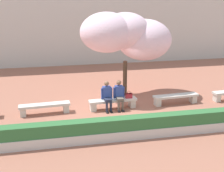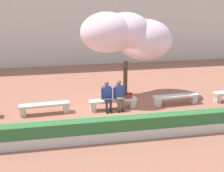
# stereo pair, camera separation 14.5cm
# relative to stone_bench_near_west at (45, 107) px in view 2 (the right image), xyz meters

# --- Properties ---
(ground_plane) EXTENTS (100.00, 100.00, 0.00)m
(ground_plane) POSITION_rel_stone_bench_near_west_xyz_m (2.97, 0.00, -0.31)
(ground_plane) COLOR #9E604C
(building_facade) EXTENTS (28.02, 4.00, 8.49)m
(building_facade) POSITION_rel_stone_bench_near_west_xyz_m (2.97, 10.72, 3.93)
(building_facade) COLOR beige
(building_facade) RESTS_ON ground
(stone_bench_near_west) EXTENTS (2.16, 0.54, 0.45)m
(stone_bench_near_west) POSITION_rel_stone_bench_near_west_xyz_m (0.00, 0.00, 0.00)
(stone_bench_near_west) COLOR beige
(stone_bench_near_west) RESTS_ON ground
(stone_bench_center) EXTENTS (2.16, 0.54, 0.45)m
(stone_bench_center) POSITION_rel_stone_bench_near_west_xyz_m (2.97, 0.00, 0.00)
(stone_bench_center) COLOR beige
(stone_bench_center) RESTS_ON ground
(stone_bench_near_east) EXTENTS (2.16, 0.54, 0.45)m
(stone_bench_near_east) POSITION_rel_stone_bench_near_west_xyz_m (5.94, 0.00, 0.00)
(stone_bench_near_east) COLOR beige
(stone_bench_near_east) RESTS_ON ground
(person_seated_left) EXTENTS (0.51, 0.69, 1.29)m
(person_seated_left) POSITION_rel_stone_bench_near_west_xyz_m (2.70, -0.05, 0.39)
(person_seated_left) COLOR black
(person_seated_left) RESTS_ON ground
(person_seated_right) EXTENTS (0.51, 0.68, 1.29)m
(person_seated_right) POSITION_rel_stone_bench_near_west_xyz_m (3.24, -0.05, 0.39)
(person_seated_right) COLOR black
(person_seated_right) RESTS_ON ground
(handbag) EXTENTS (0.30, 0.15, 0.34)m
(handbag) POSITION_rel_stone_bench_near_west_xyz_m (3.69, 0.00, 0.27)
(handbag) COLOR #A3232D
(handbag) RESTS_ON stone_bench_center
(cherry_tree_main) EXTENTS (4.47, 2.74, 4.13)m
(cherry_tree_main) POSITION_rel_stone_bench_near_west_xyz_m (4.00, 1.64, 2.71)
(cherry_tree_main) COLOR #473323
(cherry_tree_main) RESTS_ON ground
(planter_hedge_foreground) EXTENTS (16.38, 0.50, 0.80)m
(planter_hedge_foreground) POSITION_rel_stone_bench_near_west_xyz_m (2.97, -2.91, 0.07)
(planter_hedge_foreground) COLOR beige
(planter_hedge_foreground) RESTS_ON ground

